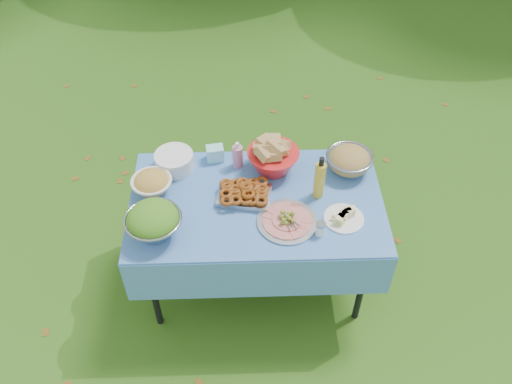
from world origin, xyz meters
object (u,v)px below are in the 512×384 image
bread_bowl (273,156)px  charcuterie_platter (287,218)px  plate_stack (174,161)px  pasta_bowl_steel (349,160)px  oil_bottle (320,177)px  picnic_table (256,242)px  salad_bowl (153,221)px

bread_bowl → charcuterie_platter: size_ratio=0.93×
plate_stack → pasta_bowl_steel: pasta_bowl_steel is taller
bread_bowl → oil_bottle: oil_bottle is taller
picnic_table → oil_bottle: bearing=5.5°
picnic_table → bread_bowl: (0.11, 0.26, 0.49)m
picnic_table → salad_bowl: 0.77m
plate_stack → bread_bowl: size_ratio=0.75×
picnic_table → plate_stack: size_ratio=6.20×
picnic_table → bread_bowl: 0.56m
oil_bottle → pasta_bowl_steel: bearing=45.5°
picnic_table → oil_bottle: 0.64m
bread_bowl → charcuterie_platter: bread_bowl is taller
charcuterie_platter → oil_bottle: oil_bottle is taller
salad_bowl → charcuterie_platter: salad_bowl is taller
picnic_table → bread_bowl: bread_bowl is taller
salad_bowl → pasta_bowl_steel: (1.13, 0.47, -0.03)m
bread_bowl → salad_bowl: bearing=-143.7°
bread_bowl → pasta_bowl_steel: (0.46, -0.02, -0.03)m
plate_stack → charcuterie_platter: (0.65, -0.47, -0.01)m
pasta_bowl_steel → charcuterie_platter: bearing=-134.1°
salad_bowl → pasta_bowl_steel: 1.22m
pasta_bowl_steel → oil_bottle: bearing=-134.5°
salad_bowl → pasta_bowl_steel: bearing=22.8°
picnic_table → bread_bowl: bearing=67.6°
plate_stack → charcuterie_platter: 0.80m
charcuterie_platter → oil_bottle: 0.30m
plate_stack → bread_bowl: bearing=-3.2°
salad_bowl → charcuterie_platter: 0.73m
bread_bowl → plate_stack: bearing=176.8°
pasta_bowl_steel → oil_bottle: (-0.21, -0.21, 0.07)m
salad_bowl → plate_stack: 0.53m
plate_stack → oil_bottle: oil_bottle is taller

